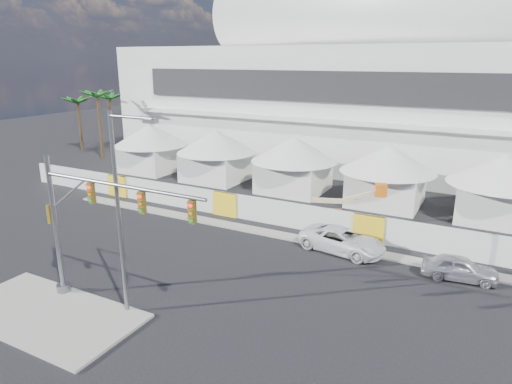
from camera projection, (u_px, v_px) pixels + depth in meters
The scene contains 11 objects.
ground at pixel (176, 317), 23.23m from camera, with size 160.00×160.00×0.00m, color black.
median_island at pixel (46, 314), 23.39m from camera, with size 10.00×5.00×0.15m, color gray.
stadium at pixel (460, 87), 51.72m from camera, with size 80.00×24.80×21.98m.
tent_row at pixel (338, 164), 42.41m from camera, with size 53.40×8.40×5.40m.
hoarding_fence at pixel (369, 228), 32.50m from camera, with size 70.00×0.25×2.00m, color silver.
palm_cluster at pixel (110, 103), 61.37m from camera, with size 10.60×10.60×8.55m.
sedan_silver at pixel (460, 268), 27.02m from camera, with size 4.27×1.72×1.46m, color silver.
pickup_curb at pixel (343, 240), 30.89m from camera, with size 5.81×2.68×1.62m, color white.
traffic_mast at pixel (82, 225), 23.38m from camera, with size 10.22×0.76×7.77m.
streetlight_median at pixel (122, 202), 21.88m from camera, with size 2.83×0.28×10.24m.
boom_lift at pixel (327, 213), 35.90m from camera, with size 7.00×2.57×3.43m.
Camera 1 is at (13.25, -16.13, 12.71)m, focal length 32.00 mm.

